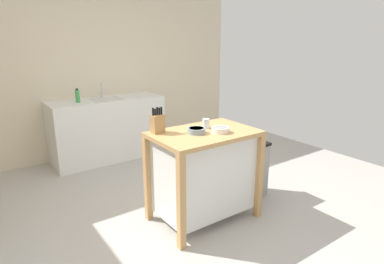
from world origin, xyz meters
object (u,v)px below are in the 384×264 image
at_px(bottle_hand_soap, 78,96).
at_px(kitchen_island, 204,171).
at_px(drinking_cup, 206,123).
at_px(bowl_ceramic_wide, 196,130).
at_px(trash_bin, 250,169).
at_px(knife_block, 158,123).
at_px(sink_faucet, 102,90).
at_px(bowl_stoneware_deep, 220,130).

bearing_deg(bottle_hand_soap, kitchen_island, -76.37).
bearing_deg(drinking_cup, kitchen_island, -134.21).
xyz_separation_m(kitchen_island, bowl_ceramic_wide, (-0.09, 0.01, 0.42)).
height_order(kitchen_island, drinking_cup, drinking_cup).
distance_m(drinking_cup, trash_bin, 0.90).
bearing_deg(bottle_hand_soap, knife_block, -85.56).
distance_m(kitchen_island, sink_faucet, 2.38).
bearing_deg(bottle_hand_soap, drinking_cup, -73.38).
bearing_deg(trash_bin, bowl_stoneware_deep, -162.36).
distance_m(knife_block, trash_bin, 1.30).
bearing_deg(knife_block, bottle_hand_soap, 94.44).
xyz_separation_m(drinking_cup, trash_bin, (0.64, 0.00, -0.63)).
bearing_deg(knife_block, bowl_ceramic_wide, -37.68).
height_order(bowl_stoneware_deep, trash_bin, bowl_stoneware_deep).
relative_size(knife_block, trash_bin, 0.38).
xyz_separation_m(bowl_ceramic_wide, sink_faucet, (-0.02, 2.32, 0.08)).
distance_m(bowl_stoneware_deep, trash_bin, 0.89).
distance_m(kitchen_island, drinking_cup, 0.46).
height_order(bowl_stoneware_deep, bowl_ceramic_wide, same).
height_order(kitchen_island, bowl_ceramic_wide, bowl_ceramic_wide).
xyz_separation_m(trash_bin, bottle_hand_soap, (-1.25, 2.05, 0.67)).
height_order(drinking_cup, trash_bin, drinking_cup).
height_order(bowl_ceramic_wide, trash_bin, bowl_ceramic_wide).
height_order(bowl_ceramic_wide, sink_faucet, sink_faucet).
height_order(knife_block, sink_faucet, knife_block).
relative_size(bowl_stoneware_deep, drinking_cup, 1.77).
bearing_deg(drinking_cup, trash_bin, 0.05).
height_order(kitchen_island, bowl_stoneware_deep, bowl_stoneware_deep).
distance_m(knife_block, sink_faucet, 2.12).
relative_size(bowl_stoneware_deep, bottle_hand_soap, 0.86).
xyz_separation_m(kitchen_island, bottle_hand_soap, (-0.52, 2.15, 0.48)).
bearing_deg(bowl_stoneware_deep, knife_block, 145.74).
relative_size(bowl_stoneware_deep, trash_bin, 0.26).
bearing_deg(sink_faucet, drinking_cup, -84.74).
height_order(kitchen_island, sink_faucet, sink_faucet).
relative_size(bowl_stoneware_deep, bowl_ceramic_wide, 0.98).
distance_m(bowl_stoneware_deep, drinking_cup, 0.20).
xyz_separation_m(kitchen_island, knife_block, (-0.37, 0.22, 0.49)).
xyz_separation_m(knife_block, bottle_hand_soap, (-0.15, 1.92, -0.01)).
bearing_deg(bottle_hand_soap, sink_faucet, 23.93).
distance_m(bowl_stoneware_deep, bowl_ceramic_wide, 0.23).
bearing_deg(bowl_stoneware_deep, kitchen_island, 136.56).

